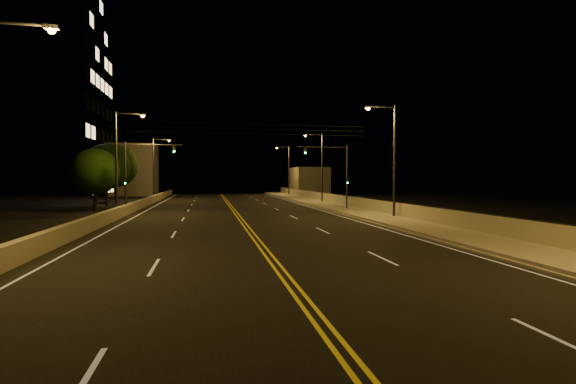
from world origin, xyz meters
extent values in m
cube|color=black|center=(0.00, 20.00, 0.01)|extent=(18.00, 120.00, 0.02)
cube|color=#9E9584|center=(10.80, 20.00, 0.15)|extent=(3.60, 120.00, 0.30)
cube|color=#9E9584|center=(8.93, 20.00, 0.07)|extent=(0.14, 120.00, 0.15)
cube|color=#9E9983|center=(12.45, 20.00, 0.80)|extent=(0.30, 120.00, 1.00)
cube|color=#9E9983|center=(-9.74, 20.00, 0.45)|extent=(0.45, 120.00, 0.91)
cube|color=gray|center=(16.50, 72.73, 2.62)|extent=(6.00, 10.00, 5.25)
cube|color=gray|center=(-16.00, 75.18, 4.68)|extent=(8.00, 8.00, 9.36)
cylinder|color=black|center=(12.45, 20.00, 1.33)|extent=(0.06, 120.00, 0.06)
cube|color=silver|center=(-8.60, 20.00, 0.02)|extent=(0.12, 116.00, 0.00)
cube|color=silver|center=(8.60, 20.00, 0.02)|extent=(0.12, 116.00, 0.00)
cube|color=gold|center=(-0.15, 20.00, 0.02)|extent=(0.12, 116.00, 0.00)
cube|color=gold|center=(0.15, 20.00, 0.02)|extent=(0.12, 116.00, 0.00)
cube|color=silver|center=(-4.50, 10.50, 0.02)|extent=(0.12, 3.00, 0.00)
cube|color=silver|center=(-4.50, 19.50, 0.02)|extent=(0.12, 3.00, 0.00)
cube|color=silver|center=(-4.50, 28.50, 0.02)|extent=(0.12, 3.00, 0.00)
cube|color=silver|center=(-4.50, 37.50, 0.02)|extent=(0.12, 3.00, 0.00)
cube|color=silver|center=(-4.50, 46.50, 0.02)|extent=(0.12, 3.00, 0.00)
cube|color=silver|center=(-4.50, 55.50, 0.02)|extent=(0.12, 3.00, 0.00)
cube|color=silver|center=(-4.50, 64.50, 0.02)|extent=(0.12, 3.00, 0.00)
cube|color=silver|center=(-4.50, 73.50, 0.02)|extent=(0.12, 3.00, 0.00)
cube|color=silver|center=(4.50, 1.50, 0.02)|extent=(0.12, 3.00, 0.00)
cube|color=silver|center=(4.50, 10.50, 0.02)|extent=(0.12, 3.00, 0.00)
cube|color=silver|center=(4.50, 19.50, 0.02)|extent=(0.12, 3.00, 0.00)
cube|color=silver|center=(4.50, 28.50, 0.02)|extent=(0.12, 3.00, 0.00)
cube|color=silver|center=(4.50, 37.50, 0.02)|extent=(0.12, 3.00, 0.00)
cube|color=silver|center=(4.50, 46.50, 0.02)|extent=(0.12, 3.00, 0.00)
cube|color=silver|center=(4.50, 55.50, 0.02)|extent=(0.12, 3.00, 0.00)
cube|color=silver|center=(4.50, 64.50, 0.02)|extent=(0.12, 3.00, 0.00)
cube|color=silver|center=(4.50, 73.50, 0.02)|extent=(0.12, 3.00, 0.00)
cylinder|color=#2D2D33|center=(11.80, 24.95, 4.47)|extent=(0.20, 0.20, 8.95)
cylinder|color=#2D2D33|center=(10.70, 24.95, 8.80)|extent=(2.20, 0.12, 0.12)
cube|color=#2D2D33|center=(9.60, 24.95, 8.73)|extent=(0.50, 0.25, 0.14)
sphere|color=#FF9E2D|center=(9.60, 24.95, 8.63)|extent=(0.28, 0.28, 0.28)
cylinder|color=#2D2D33|center=(11.80, 46.03, 4.47)|extent=(0.20, 0.20, 8.95)
cylinder|color=#2D2D33|center=(10.70, 46.03, 8.80)|extent=(2.20, 0.12, 0.12)
cube|color=#2D2D33|center=(9.60, 46.03, 8.73)|extent=(0.50, 0.25, 0.14)
sphere|color=#FF9E2D|center=(9.60, 46.03, 8.63)|extent=(0.28, 0.28, 0.28)
cylinder|color=#2D2D33|center=(11.80, 68.30, 4.47)|extent=(0.20, 0.20, 8.95)
cylinder|color=#2D2D33|center=(10.70, 68.30, 8.80)|extent=(2.20, 0.12, 0.12)
cube|color=#2D2D33|center=(9.60, 68.30, 8.73)|extent=(0.50, 0.25, 0.14)
sphere|color=#FF9E2D|center=(9.60, 68.30, 8.63)|extent=(0.28, 0.28, 0.28)
cylinder|color=#2D2D33|center=(-9.10, 10.99, 8.80)|extent=(2.20, 0.12, 0.12)
cube|color=#2D2D33|center=(-8.00, 10.99, 8.73)|extent=(0.50, 0.25, 0.14)
sphere|color=#FF9E2D|center=(-8.00, 10.99, 8.63)|extent=(0.28, 0.28, 0.28)
cylinder|color=#2D2D33|center=(-10.20, 32.17, 4.47)|extent=(0.20, 0.20, 8.95)
cylinder|color=#2D2D33|center=(-9.10, 32.17, 8.80)|extent=(2.20, 0.12, 0.12)
cube|color=#2D2D33|center=(-8.00, 32.17, 8.73)|extent=(0.50, 0.25, 0.14)
sphere|color=#FF9E2D|center=(-8.00, 32.17, 8.63)|extent=(0.28, 0.28, 0.28)
cylinder|color=#2D2D33|center=(-10.20, 56.56, 4.47)|extent=(0.20, 0.20, 8.95)
cylinder|color=#2D2D33|center=(-9.10, 56.56, 8.80)|extent=(2.20, 0.12, 0.12)
cube|color=#2D2D33|center=(-8.00, 56.56, 8.73)|extent=(0.50, 0.25, 0.14)
sphere|color=#FF9E2D|center=(-8.00, 56.56, 8.63)|extent=(0.28, 0.28, 0.28)
cylinder|color=#2D2D33|center=(11.00, 33.97, 3.26)|extent=(0.18, 0.18, 6.51)
cylinder|color=#2D2D33|center=(8.50, 33.97, 6.31)|extent=(5.00, 0.10, 0.10)
cube|color=black|center=(6.75, 33.97, 5.96)|extent=(0.28, 0.18, 0.80)
sphere|color=#19FF4C|center=(6.75, 33.86, 5.71)|extent=(0.14, 0.14, 0.14)
cube|color=black|center=(11.00, 33.82, 3.00)|extent=(0.22, 0.14, 0.55)
cylinder|color=#2D2D33|center=(-9.80, 33.97, 3.26)|extent=(0.18, 0.18, 6.51)
cylinder|color=#2D2D33|center=(-7.30, 33.97, 6.31)|extent=(5.00, 0.10, 0.10)
cube|color=black|center=(-5.55, 33.97, 5.96)|extent=(0.28, 0.18, 0.80)
sphere|color=#19FF4C|center=(-5.55, 33.86, 5.71)|extent=(0.14, 0.14, 0.14)
cube|color=black|center=(-9.80, 33.82, 3.00)|extent=(0.22, 0.14, 0.55)
cylinder|color=black|center=(0.00, 29.50, 7.00)|extent=(22.00, 0.03, 0.03)
cylinder|color=black|center=(0.00, 29.50, 7.40)|extent=(22.00, 0.03, 0.03)
cylinder|color=black|center=(0.00, 29.50, 7.80)|extent=(22.00, 0.03, 0.03)
cylinder|color=black|center=(-13.39, 38.10, 1.08)|extent=(0.36, 0.36, 2.16)
sphere|color=black|center=(-13.39, 38.10, 3.90)|extent=(4.56, 4.56, 4.56)
cylinder|color=black|center=(-14.25, 46.47, 1.27)|extent=(0.36, 0.36, 2.55)
sphere|color=black|center=(-14.25, 46.47, 4.60)|extent=(5.38, 5.38, 5.38)
cylinder|color=black|center=(-14.64, 53.51, 1.36)|extent=(0.36, 0.36, 2.73)
sphere|color=black|center=(-14.64, 53.51, 4.93)|extent=(5.76, 5.76, 5.76)
camera|label=1|loc=(-2.50, -5.49, 3.34)|focal=26.00mm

